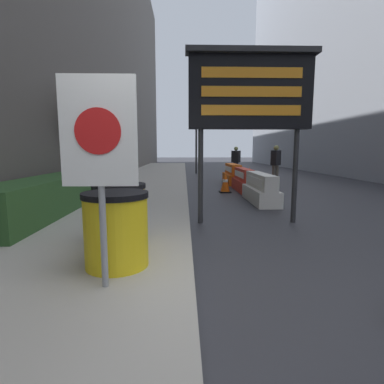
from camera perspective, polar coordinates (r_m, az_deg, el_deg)
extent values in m
plane|color=#2D2D33|center=(3.03, 0.60, -20.31)|extent=(120.00, 120.00, 0.00)
cube|color=#A39E93|center=(3.40, -31.41, -16.62)|extent=(3.46, 56.00, 0.17)
cube|color=#284C23|center=(6.85, -25.27, -0.42)|extent=(0.90, 4.64, 0.72)
cylinder|color=#4C3D2D|center=(9.28, -18.10, 8.11)|extent=(0.35, 0.35, 2.71)
cylinder|color=#4C3D2D|center=(9.25, -22.31, 12.82)|extent=(0.55, 1.28, 0.89)
cylinder|color=#4C3D2D|center=(9.64, -13.19, 14.54)|extent=(0.93, 1.66, 1.48)
cylinder|color=#4C3D2D|center=(8.95, -19.04, 15.54)|extent=(0.99, 0.23, 1.03)
cylinder|color=#4C3D2D|center=(9.43, -22.38, 16.03)|extent=(0.44, 1.33, 1.59)
cylinder|color=#4C3D2D|center=(8.83, -15.72, 14.46)|extent=(0.79, 1.24, 0.99)
cylinder|color=yellow|center=(3.39, -14.21, -7.40)|extent=(0.68, 0.68, 0.76)
cylinder|color=black|center=(3.31, -14.45, -0.54)|extent=(0.71, 0.71, 0.06)
cylinder|color=yellow|center=(4.20, -13.58, -4.45)|extent=(0.68, 0.68, 0.76)
cylinder|color=black|center=(4.13, -13.76, 1.12)|extent=(0.71, 0.71, 0.06)
cylinder|color=gray|center=(2.84, -16.69, -3.58)|extent=(0.06, 0.06, 1.43)
cube|color=white|center=(2.77, -17.39, 10.97)|extent=(0.67, 0.04, 0.96)
cylinder|color=red|center=(2.74, -17.53, 10.99)|extent=(0.40, 0.01, 0.40)
cylinder|color=#28282B|center=(5.85, 1.65, 2.89)|extent=(0.10, 0.10, 1.84)
cylinder|color=#28282B|center=(6.24, 19.02, 2.77)|extent=(0.10, 0.10, 1.84)
cube|color=black|center=(6.05, 11.01, 18.05)|extent=(2.33, 0.24, 1.35)
cube|color=#28282B|center=(6.16, 11.37, 24.80)|extent=(2.45, 0.34, 0.10)
cube|color=orange|center=(6.00, 11.39, 21.43)|extent=(1.86, 0.02, 0.19)
cube|color=orange|center=(5.93, 11.30, 18.26)|extent=(1.86, 0.02, 0.19)
cube|color=orange|center=(5.88, 11.21, 15.04)|extent=(1.86, 0.02, 0.19)
cube|color=silver|center=(8.56, 12.86, -0.55)|extent=(0.60, 2.17, 0.40)
cube|color=silver|center=(8.51, 12.95, 2.13)|extent=(0.36, 2.17, 0.40)
cube|color=white|center=(8.47, 11.69, 2.13)|extent=(0.02, 1.74, 0.20)
cube|color=red|center=(10.86, 9.77, 1.28)|extent=(0.53, 2.02, 0.40)
cube|color=red|center=(10.82, 9.82, 3.39)|extent=(0.32, 2.02, 0.40)
cube|color=white|center=(10.79, 8.93, 3.39)|extent=(0.02, 1.61, 0.20)
cube|color=orange|center=(13.18, 7.76, 2.53)|extent=(0.64, 2.12, 0.43)
cube|color=orange|center=(13.15, 7.79, 4.38)|extent=(0.38, 2.12, 0.43)
cube|color=white|center=(13.12, 6.91, 4.39)|extent=(0.02, 1.70, 0.21)
cube|color=black|center=(12.15, 10.84, 1.10)|extent=(0.44, 0.44, 0.04)
cone|color=#EA560F|center=(12.12, 10.89, 2.93)|extent=(0.35, 0.35, 0.74)
cylinder|color=white|center=(12.11, 10.89, 3.11)|extent=(0.20, 0.20, 0.10)
cube|color=black|center=(10.36, 6.31, 0.03)|extent=(0.39, 0.39, 0.04)
cone|color=#EA560F|center=(10.31, 6.34, 1.97)|extent=(0.32, 0.32, 0.66)
cylinder|color=white|center=(10.31, 6.35, 2.15)|extent=(0.18, 0.18, 0.09)
cylinder|color=#2D2D30|center=(18.85, 0.82, 9.78)|extent=(0.12, 0.12, 4.10)
cube|color=black|center=(18.82, 0.85, 14.76)|extent=(0.28, 0.28, 0.84)
sphere|color=#360605|center=(18.71, 0.88, 15.67)|extent=(0.15, 0.15, 0.15)
sphere|color=gold|center=(18.67, 0.87, 14.82)|extent=(0.15, 0.15, 0.15)
sphere|color=black|center=(18.64, 0.87, 13.96)|extent=(0.15, 0.15, 0.15)
cylinder|color=#514C42|center=(13.48, 15.26, 3.25)|extent=(0.13, 0.13, 0.80)
cylinder|color=#514C42|center=(13.53, 15.87, 3.24)|extent=(0.13, 0.13, 0.80)
cube|color=black|center=(13.47, 15.68, 6.28)|extent=(0.49, 0.49, 0.63)
sphere|color=olive|center=(13.46, 15.75, 8.10)|extent=(0.22, 0.22, 0.22)
cylinder|color=#23283D|center=(16.40, 8.06, 4.22)|extent=(0.13, 0.13, 0.79)
cylinder|color=#23283D|center=(16.42, 8.57, 4.21)|extent=(0.13, 0.13, 0.79)
cube|color=black|center=(16.38, 8.37, 6.70)|extent=(0.50, 0.47, 0.63)
sphere|color=#859055|center=(16.38, 8.40, 8.18)|extent=(0.22, 0.22, 0.22)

